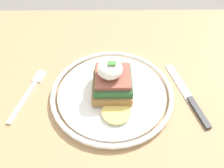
# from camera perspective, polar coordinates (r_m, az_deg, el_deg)

# --- Properties ---
(dining_table) EXTENTS (0.96, 0.68, 0.76)m
(dining_table) POSITION_cam_1_polar(r_m,az_deg,el_deg) (0.60, -3.36, -9.56)
(dining_table) COLOR tan
(dining_table) RESTS_ON ground_plane
(plate) EXTENTS (0.26, 0.26, 0.02)m
(plate) POSITION_cam_1_polar(r_m,az_deg,el_deg) (0.47, -0.00, -2.22)
(plate) COLOR white
(plate) RESTS_ON dining_table
(sandwich) EXTENTS (0.08, 0.13, 0.08)m
(sandwich) POSITION_cam_1_polar(r_m,az_deg,el_deg) (0.44, 0.01, 0.86)
(sandwich) COLOR #9E703D
(sandwich) RESTS_ON plate
(fork) EXTENTS (0.05, 0.15, 0.00)m
(fork) POSITION_cam_1_polar(r_m,az_deg,el_deg) (0.51, -20.76, -1.88)
(fork) COLOR silver
(fork) RESTS_ON dining_table
(knife) EXTENTS (0.06, 0.18, 0.01)m
(knife) POSITION_cam_1_polar(r_m,az_deg,el_deg) (0.50, 19.62, -3.57)
(knife) COLOR #2D2D2D
(knife) RESTS_ON dining_table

